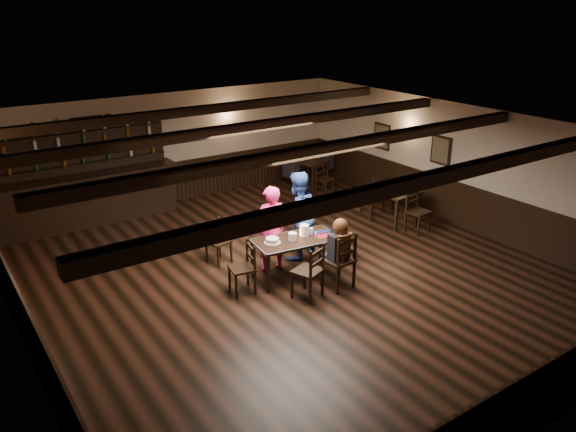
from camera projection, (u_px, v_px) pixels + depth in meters
ground at (289, 274)px, 10.38m from camera, size 10.00×10.00×0.00m
room_shell at (288, 184)px, 9.78m from camera, size 9.02×10.02×2.71m
dining_table at (296, 243)px, 10.06m from camera, size 1.63×0.97×0.75m
chair_near_left at (312, 268)px, 9.36m from camera, size 0.58×0.56×0.97m
chair_near_right at (342, 257)px, 9.66m from camera, size 0.53×0.50×1.03m
chair_end_left at (246, 263)px, 9.61m from camera, size 0.47×0.49×0.90m
chair_end_right at (342, 239)px, 10.74m from camera, size 0.44×0.45×0.80m
chair_far_pushed at (216, 237)px, 10.74m from camera, size 0.49×0.47×0.86m
woman_pink at (271, 229)px, 10.26m from camera, size 0.66×0.49×1.65m
man_blue at (297, 216)px, 10.75m from camera, size 0.92×0.75×1.75m
seated_person at (340, 243)px, 9.62m from camera, size 0.35×0.53×0.86m
cake at (272, 241)px, 9.85m from camera, size 0.29×0.29×0.09m
plate_stack_a at (293, 237)px, 9.95m from camera, size 0.15×0.15×0.14m
plate_stack_b at (304, 230)px, 10.14m from camera, size 0.17×0.17×0.20m
tea_light at (295, 236)px, 10.10m from camera, size 0.04×0.04×0.06m
salt_shaker at (315, 234)px, 10.12m from camera, size 0.03×0.03×0.08m
pepper_shaker at (320, 233)px, 10.18m from camera, size 0.04×0.04×0.09m
drink_glass at (311, 231)px, 10.22m from camera, size 0.07×0.07×0.11m
menu_red at (324, 235)px, 10.17m from camera, size 0.32×0.25×0.00m
menu_blue at (322, 232)px, 10.33m from camera, size 0.30×0.25×0.00m
bar_counter at (80, 193)px, 12.47m from camera, size 4.39×0.70×2.20m
back_table_a at (395, 195)px, 12.57m from camera, size 0.97×0.97×0.75m
back_table_b at (311, 165)px, 14.88m from camera, size 0.94×0.94×0.75m
bg_patron_left at (291, 162)px, 14.33m from camera, size 0.34×0.43×0.79m
bg_patron_right at (326, 154)px, 15.13m from camera, size 0.31×0.41×0.75m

